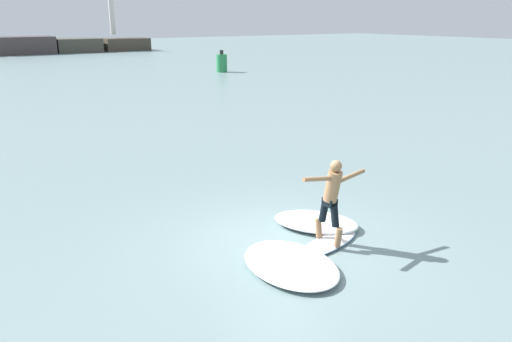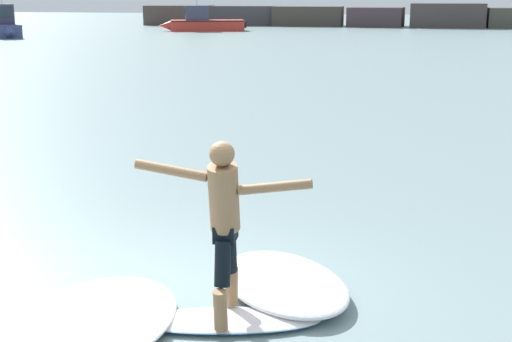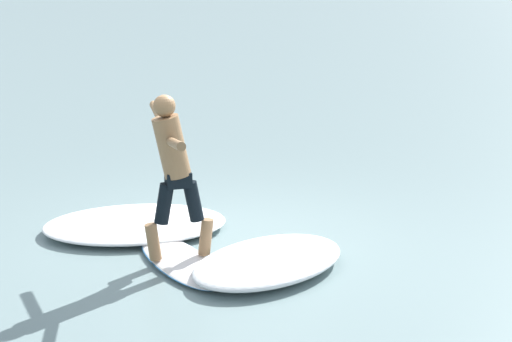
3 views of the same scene
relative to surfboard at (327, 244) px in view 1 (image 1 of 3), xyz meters
The scene contains 6 objects.
ground_plane 0.89m from the surfboard, 136.33° to the left, with size 200.00×200.00×0.00m, color gray.
surfboard is the anchor object (origin of this frame).
surfer 1.07m from the surfboard, 49.02° to the right, with size 1.63×0.75×1.76m.
channel_marker_buoy 33.87m from the surfboard, 64.20° to the left, with size 0.90×0.90×1.81m.
wave_foam_at_tail 1.25m from the surfboard, 163.21° to the right, with size 1.59×2.22×0.18m.
wave_foam_at_nose 0.99m from the surfboard, 63.49° to the left, with size 2.07×2.24×0.23m.
Camera 1 is at (-5.64, -7.59, 4.47)m, focal length 35.00 mm.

